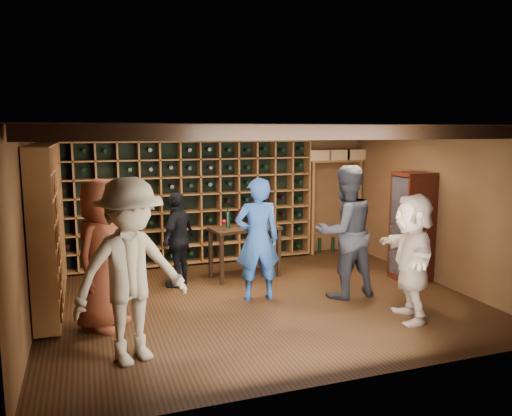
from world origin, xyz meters
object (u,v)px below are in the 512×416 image
object	(u,v)px
guest_beige	(412,257)
display_cabinet	(412,228)
guest_khaki	(131,271)
guest_woman_black	(179,239)
guest_red_floral	(102,254)
man_blue_shirt	(258,239)
tasting_table	(245,233)
man_grey_suit	(345,232)

from	to	relation	value
guest_beige	display_cabinet	bearing A→B (deg)	162.32
display_cabinet	guest_khaki	distance (m)	4.88
guest_beige	guest_woman_black	bearing A→B (deg)	-114.24
guest_red_floral	guest_khaki	size ratio (longest dim) A/B	0.95
guest_red_floral	guest_woman_black	xyz separation A→B (m)	(1.19, 1.39, -0.18)
man_blue_shirt	guest_khaki	bearing A→B (deg)	43.96
guest_khaki	guest_beige	xyz separation A→B (m)	(3.53, 0.05, -0.16)
guest_woman_black	tasting_table	world-z (taller)	guest_woman_black
man_grey_suit	tasting_table	distance (m)	1.80
guest_woman_black	guest_beige	distance (m)	3.53
display_cabinet	guest_woman_black	bearing A→B (deg)	166.34
guest_woman_black	guest_khaki	size ratio (longest dim) A/B	0.76
man_blue_shirt	guest_woman_black	world-z (taller)	man_blue_shirt
man_blue_shirt	guest_khaki	xyz separation A→B (m)	(-1.91, -1.43, 0.09)
display_cabinet	man_blue_shirt	world-z (taller)	man_blue_shirt
tasting_table	man_blue_shirt	bearing A→B (deg)	-106.13
display_cabinet	guest_red_floral	distance (m)	4.90
display_cabinet	man_blue_shirt	distance (m)	2.73
guest_khaki	man_blue_shirt	bearing A→B (deg)	16.15
guest_woman_black	guest_red_floral	bearing A→B (deg)	-1.96
guest_woman_black	tasting_table	bearing A→B (deg)	134.50
display_cabinet	man_blue_shirt	xyz separation A→B (m)	(-2.72, -0.12, 0.04)
man_blue_shirt	guest_red_floral	size ratio (longest dim) A/B	0.95
man_grey_suit	man_blue_shirt	bearing A→B (deg)	-17.36
man_grey_suit	guest_woman_black	size ratio (longest dim) A/B	1.29
man_grey_suit	guest_khaki	size ratio (longest dim) A/B	0.99
guest_woman_black	man_grey_suit	bearing A→B (deg)	98.32
guest_red_floral	tasting_table	bearing A→B (deg)	-20.89
guest_red_floral	guest_khaki	distance (m)	1.09
display_cabinet	man_blue_shirt	bearing A→B (deg)	-177.56
guest_khaki	tasting_table	xyz separation A→B (m)	(2.07, 2.56, -0.23)
display_cabinet	guest_khaki	xyz separation A→B (m)	(-4.63, -1.55, 0.13)
display_cabinet	guest_beige	xyz separation A→B (m)	(-1.10, -1.50, -0.03)
display_cabinet	tasting_table	world-z (taller)	display_cabinet
man_blue_shirt	man_grey_suit	xyz separation A→B (m)	(1.26, -0.29, 0.08)
guest_beige	tasting_table	world-z (taller)	guest_beige
man_blue_shirt	guest_red_floral	world-z (taller)	guest_red_floral
display_cabinet	tasting_table	size ratio (longest dim) A/B	1.45
display_cabinet	guest_beige	distance (m)	1.86
guest_khaki	tasting_table	world-z (taller)	guest_khaki
guest_khaki	tasting_table	distance (m)	3.30
display_cabinet	man_grey_suit	bearing A→B (deg)	-164.65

